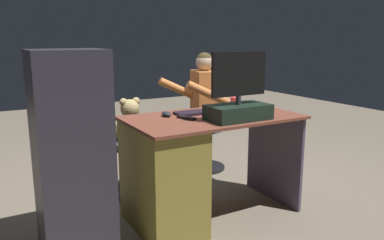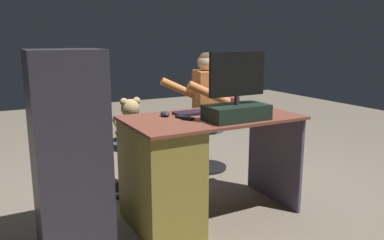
{
  "view_description": "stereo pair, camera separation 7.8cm",
  "coord_description": "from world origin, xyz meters",
  "px_view_note": "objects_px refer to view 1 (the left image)",
  "views": [
    {
      "loc": [
        1.49,
        2.7,
        1.31
      ],
      "look_at": [
        -0.06,
        0.01,
        0.65
      ],
      "focal_mm": 36.18,
      "sensor_mm": 36.0,
      "label": 1
    },
    {
      "loc": [
        1.43,
        2.74,
        1.31
      ],
      "look_at": [
        -0.06,
        0.01,
        0.65
      ],
      "focal_mm": 36.18,
      "sensor_mm": 36.0,
      "label": 2
    }
  ],
  "objects_px": {
    "desk": "(173,171)",
    "office_chair_teddy": "(132,162)",
    "keyboard": "(202,112)",
    "person": "(198,104)",
    "tv_remote": "(186,118)",
    "computer_mouse": "(166,114)",
    "visitor_chair": "(204,142)",
    "monitor": "(238,103)",
    "teddy_bear": "(130,122)",
    "cup": "(235,103)"
  },
  "relations": [
    {
      "from": "visitor_chair",
      "to": "person",
      "type": "distance_m",
      "value": 0.42
    },
    {
      "from": "desk",
      "to": "visitor_chair",
      "type": "distance_m",
      "value": 1.24
    },
    {
      "from": "office_chair_teddy",
      "to": "computer_mouse",
      "type": "bearing_deg",
      "value": 96.89
    },
    {
      "from": "keyboard",
      "to": "teddy_bear",
      "type": "distance_m",
      "value": 0.7
    },
    {
      "from": "computer_mouse",
      "to": "office_chair_teddy",
      "type": "height_order",
      "value": "computer_mouse"
    },
    {
      "from": "computer_mouse",
      "to": "person",
      "type": "xyz_separation_m",
      "value": [
        -0.7,
        -0.74,
        -0.1
      ]
    },
    {
      "from": "desk",
      "to": "keyboard",
      "type": "bearing_deg",
      "value": -156.46
    },
    {
      "from": "teddy_bear",
      "to": "keyboard",
      "type": "bearing_deg",
      "value": 121.46
    },
    {
      "from": "computer_mouse",
      "to": "office_chair_teddy",
      "type": "distance_m",
      "value": 0.75
    },
    {
      "from": "computer_mouse",
      "to": "office_chair_teddy",
      "type": "relative_size",
      "value": 0.21
    },
    {
      "from": "tv_remote",
      "to": "keyboard",
      "type": "bearing_deg",
      "value": -164.88
    },
    {
      "from": "monitor",
      "to": "office_chair_teddy",
      "type": "bearing_deg",
      "value": -63.31
    },
    {
      "from": "keyboard",
      "to": "monitor",
      "type": "bearing_deg",
      "value": 106.11
    },
    {
      "from": "teddy_bear",
      "to": "person",
      "type": "height_order",
      "value": "person"
    },
    {
      "from": "monitor",
      "to": "teddy_bear",
      "type": "height_order",
      "value": "monitor"
    },
    {
      "from": "desk",
      "to": "tv_remote",
      "type": "distance_m",
      "value": 0.38
    },
    {
      "from": "tv_remote",
      "to": "visitor_chair",
      "type": "bearing_deg",
      "value": -145.37
    },
    {
      "from": "desk",
      "to": "office_chair_teddy",
      "type": "distance_m",
      "value": 0.72
    },
    {
      "from": "monitor",
      "to": "cup",
      "type": "height_order",
      "value": "monitor"
    },
    {
      "from": "office_chair_teddy",
      "to": "person",
      "type": "height_order",
      "value": "person"
    },
    {
      "from": "office_chair_teddy",
      "to": "desk",
      "type": "bearing_deg",
      "value": 92.99
    },
    {
      "from": "monitor",
      "to": "keyboard",
      "type": "xyz_separation_m",
      "value": [
        0.09,
        -0.33,
        -0.11
      ]
    },
    {
      "from": "desk",
      "to": "person",
      "type": "relative_size",
      "value": 1.05
    },
    {
      "from": "desk",
      "to": "office_chair_teddy",
      "type": "bearing_deg",
      "value": -87.01
    },
    {
      "from": "tv_remote",
      "to": "office_chair_teddy",
      "type": "xyz_separation_m",
      "value": [
        0.15,
        -0.7,
        -0.5
      ]
    },
    {
      "from": "desk",
      "to": "visitor_chair",
      "type": "height_order",
      "value": "desk"
    },
    {
      "from": "computer_mouse",
      "to": "tv_remote",
      "type": "distance_m",
      "value": 0.17
    },
    {
      "from": "teddy_bear",
      "to": "visitor_chair",
      "type": "bearing_deg",
      "value": -166.68
    },
    {
      "from": "cup",
      "to": "monitor",
      "type": "bearing_deg",
      "value": 56.39
    },
    {
      "from": "cup",
      "to": "office_chair_teddy",
      "type": "xyz_separation_m",
      "value": [
        0.69,
        -0.53,
        -0.53
      ]
    },
    {
      "from": "keyboard",
      "to": "person",
      "type": "height_order",
      "value": "person"
    },
    {
      "from": "desk",
      "to": "keyboard",
      "type": "distance_m",
      "value": 0.51
    },
    {
      "from": "computer_mouse",
      "to": "cup",
      "type": "xyz_separation_m",
      "value": [
        -0.63,
        -0.02,
        0.03
      ]
    },
    {
      "from": "visitor_chair",
      "to": "person",
      "type": "relative_size",
      "value": 0.39
    },
    {
      "from": "computer_mouse",
      "to": "visitor_chair",
      "type": "xyz_separation_m",
      "value": [
        -0.79,
        -0.77,
        -0.5
      ]
    },
    {
      "from": "cup",
      "to": "person",
      "type": "relative_size",
      "value": 0.08
    },
    {
      "from": "teddy_bear",
      "to": "computer_mouse",
      "type": "bearing_deg",
      "value": 96.73
    },
    {
      "from": "tv_remote",
      "to": "person",
      "type": "distance_m",
      "value": 1.09
    },
    {
      "from": "desk",
      "to": "keyboard",
      "type": "relative_size",
      "value": 2.95
    },
    {
      "from": "office_chair_teddy",
      "to": "visitor_chair",
      "type": "xyz_separation_m",
      "value": [
        -0.86,
        -0.22,
        0.0
      ]
    },
    {
      "from": "computer_mouse",
      "to": "monitor",
      "type": "bearing_deg",
      "value": 138.06
    },
    {
      "from": "cup",
      "to": "office_chair_teddy",
      "type": "relative_size",
      "value": 0.19
    },
    {
      "from": "teddy_bear",
      "to": "desk",
      "type": "bearing_deg",
      "value": 92.93
    },
    {
      "from": "computer_mouse",
      "to": "teddy_bear",
      "type": "height_order",
      "value": "teddy_bear"
    },
    {
      "from": "keyboard",
      "to": "teddy_bear",
      "type": "xyz_separation_m",
      "value": [
        0.35,
        -0.58,
        -0.15
      ]
    },
    {
      "from": "visitor_chair",
      "to": "tv_remote",
      "type": "bearing_deg",
      "value": 52.2
    },
    {
      "from": "computer_mouse",
      "to": "keyboard",
      "type": "bearing_deg",
      "value": 176.54
    },
    {
      "from": "computer_mouse",
      "to": "teddy_bear",
      "type": "relative_size",
      "value": 0.26
    },
    {
      "from": "tv_remote",
      "to": "office_chair_teddy",
      "type": "distance_m",
      "value": 0.87
    },
    {
      "from": "keyboard",
      "to": "visitor_chair",
      "type": "xyz_separation_m",
      "value": [
        -0.5,
        -0.78,
        -0.49
      ]
    }
  ]
}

